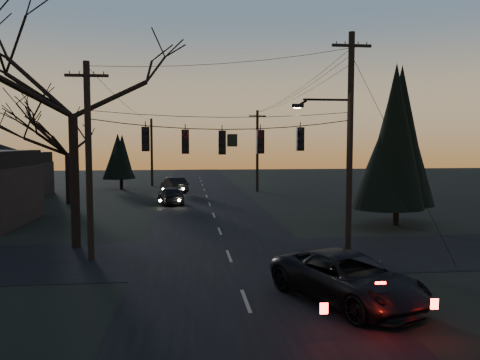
{
  "coord_description": "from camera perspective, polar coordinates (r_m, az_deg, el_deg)",
  "views": [
    {
      "loc": [
        -1.84,
        -10.51,
        5.05
      ],
      "look_at": [
        0.39,
        9.07,
        3.51
      ],
      "focal_mm": 35.0,
      "sensor_mm": 36.0,
      "label": 1
    }
  ],
  "objects": [
    {
      "name": "evergreen_right",
      "position": [
        30.18,
        18.68,
        4.21
      ],
      "size": [
        4.86,
        4.86,
        8.88
      ],
      "color": "black",
      "rests_on": "ground"
    },
    {
      "name": "evergreen_dist",
      "position": [
        52.95,
        -14.31,
        2.62
      ],
      "size": [
        3.44,
        3.44,
        5.74
      ],
      "color": "black",
      "rests_on": "ground"
    },
    {
      "name": "utility_pole_far_r",
      "position": [
        49.32,
        2.11,
        -1.4
      ],
      "size": [
        1.8,
        0.3,
        8.5
      ],
      "primitive_type": null,
      "color": "black",
      "rests_on": "ground"
    },
    {
      "name": "ground_plane",
      "position": [
        11.8,
        3.32,
        -20.86
      ],
      "size": [
        160.0,
        160.0,
        0.0
      ],
      "primitive_type": "plane",
      "color": "black"
    },
    {
      "name": "bare_tree_left",
      "position": [
        24.08,
        -19.87,
        13.28
      ],
      "size": [
        10.38,
        10.38,
        12.65
      ],
      "color": "black",
      "rests_on": "ground"
    },
    {
      "name": "suv_near",
      "position": [
        15.53,
        12.98,
        -11.62
      ],
      "size": [
        4.6,
        6.12,
        1.55
      ],
      "primitive_type": "imported",
      "rotation": [
        0.0,
        0.0,
        0.42
      ],
      "color": "black",
      "rests_on": "ground"
    },
    {
      "name": "utility_pole_far_l",
      "position": [
        56.89,
        -10.65,
        -0.69
      ],
      "size": [
        0.3,
        0.3,
        8.0
      ],
      "primitive_type": null,
      "color": "black",
      "rests_on": "ground"
    },
    {
      "name": "utility_pole_left",
      "position": [
        21.53,
        -17.68,
        -9.3
      ],
      "size": [
        1.8,
        0.3,
        8.5
      ],
      "primitive_type": null,
      "color": "black",
      "rests_on": "ground"
    },
    {
      "name": "sedan_oncoming_a",
      "position": [
        39.2,
        -8.44,
        -1.87
      ],
      "size": [
        2.52,
        4.63,
        1.49
      ],
      "primitive_type": "imported",
      "rotation": [
        0.0,
        0.0,
        3.32
      ],
      "color": "black",
      "rests_on": "ground"
    },
    {
      "name": "bare_tree_dist",
      "position": [
        41.23,
        -20.34,
        5.16
      ],
      "size": [
        7.62,
        7.62,
        8.21
      ],
      "color": "black",
      "rests_on": "ground"
    },
    {
      "name": "cross_road",
      "position": [
        21.2,
        -1.34,
        -9.28
      ],
      "size": [
        60.0,
        7.0,
        0.02
      ],
      "primitive_type": "cube",
      "color": "black",
      "rests_on": "ground"
    },
    {
      "name": "utility_pole_right",
      "position": [
        22.36,
        13.01,
        -8.69
      ],
      "size": [
        5.0,
        0.3,
        10.0
      ],
      "primitive_type": null,
      "color": "black",
      "rests_on": "ground"
    },
    {
      "name": "main_road",
      "position": [
        30.98,
        -3.01,
        -4.89
      ],
      "size": [
        8.0,
        120.0,
        0.02
      ],
      "primitive_type": "cube",
      "color": "black",
      "rests_on": "ground"
    },
    {
      "name": "sedan_oncoming_b",
      "position": [
        48.46,
        -8.07,
        -0.61
      ],
      "size": [
        3.06,
        5.07,
        1.58
      ],
      "primitive_type": "imported",
      "rotation": [
        0.0,
        0.0,
        3.45
      ],
      "color": "black",
      "rests_on": "ground"
    },
    {
      "name": "span_signal_assembly",
      "position": [
        20.57,
        -2.04,
        4.82
      ],
      "size": [
        11.5,
        0.44,
        1.68
      ],
      "color": "black",
      "rests_on": "ground"
    }
  ]
}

